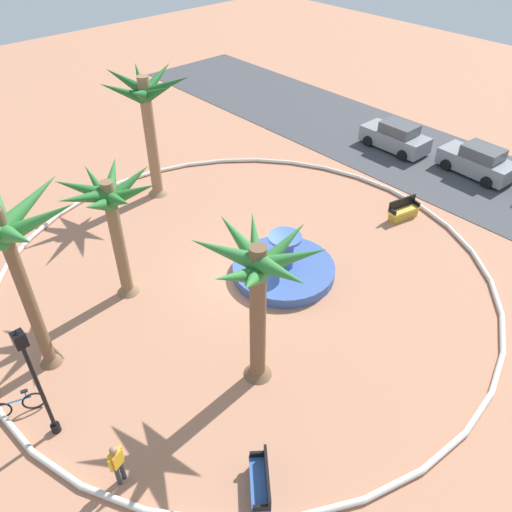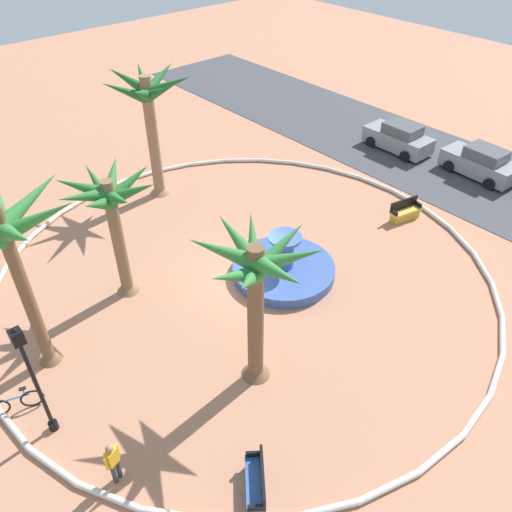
{
  "view_description": "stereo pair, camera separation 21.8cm",
  "coord_description": "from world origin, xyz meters",
  "px_view_note": "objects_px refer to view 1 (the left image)",
  "views": [
    {
      "loc": [
        12.46,
        -10.62,
        13.81
      ],
      "look_at": [
        0.31,
        0.38,
        1.0
      ],
      "focal_mm": 35.94,
      "sensor_mm": 36.0,
      "label": 1
    },
    {
      "loc": [
        12.61,
        -10.45,
        13.81
      ],
      "look_at": [
        0.31,
        0.38,
        1.0
      ],
      "focal_mm": 35.94,
      "sensor_mm": 36.0,
      "label": 2
    }
  ],
  "objects_px": {
    "fountain": "(284,269)",
    "person_cyclist_helmet": "(117,463)",
    "palm_tree_near_fountain": "(258,280)",
    "bench_east": "(403,212)",
    "palm_tree_by_curb": "(147,109)",
    "palm_tree_far_side": "(7,243)",
    "lamppost": "(35,376)",
    "palm_tree_mid_plaza": "(111,208)",
    "bench_west": "(260,485)",
    "bicycle_red_frame": "(17,405)",
    "parked_car_leftmost": "(395,137)",
    "parked_car_second": "(477,161)"
  },
  "relations": [
    {
      "from": "person_cyclist_helmet",
      "to": "palm_tree_mid_plaza",
      "type": "bearing_deg",
      "value": 147.96
    },
    {
      "from": "lamppost",
      "to": "parked_car_second",
      "type": "xyz_separation_m",
      "value": [
        0.29,
        24.15,
        -1.8
      ]
    },
    {
      "from": "palm_tree_mid_plaza",
      "to": "bench_west",
      "type": "distance_m",
      "value": 10.42
    },
    {
      "from": "palm_tree_by_curb",
      "to": "person_cyclist_helmet",
      "type": "xyz_separation_m",
      "value": [
        12.4,
        -9.44,
        -3.66
      ]
    },
    {
      "from": "bicycle_red_frame",
      "to": "person_cyclist_helmet",
      "type": "distance_m",
      "value": 4.32
    },
    {
      "from": "parked_car_leftmost",
      "to": "bench_east",
      "type": "bearing_deg",
      "value": -50.92
    },
    {
      "from": "fountain",
      "to": "bench_west",
      "type": "distance_m",
      "value": 9.38
    },
    {
      "from": "palm_tree_by_curb",
      "to": "palm_tree_far_side",
      "type": "bearing_deg",
      "value": -52.38
    },
    {
      "from": "palm_tree_near_fountain",
      "to": "fountain",
      "type": "bearing_deg",
      "value": 126.0
    },
    {
      "from": "fountain",
      "to": "parked_car_second",
      "type": "height_order",
      "value": "fountain"
    },
    {
      "from": "palm_tree_by_curb",
      "to": "parked_car_second",
      "type": "height_order",
      "value": "palm_tree_by_curb"
    },
    {
      "from": "fountain",
      "to": "bicycle_red_frame",
      "type": "distance_m",
      "value": 10.94
    },
    {
      "from": "fountain",
      "to": "bench_west",
      "type": "relative_size",
      "value": 2.72
    },
    {
      "from": "bicycle_red_frame",
      "to": "lamppost",
      "type": "bearing_deg",
      "value": 22.82
    },
    {
      "from": "parked_car_second",
      "to": "palm_tree_by_curb",
      "type": "bearing_deg",
      "value": -125.34
    },
    {
      "from": "bench_east",
      "to": "parked_car_leftmost",
      "type": "height_order",
      "value": "parked_car_leftmost"
    },
    {
      "from": "bicycle_red_frame",
      "to": "palm_tree_mid_plaza",
      "type": "bearing_deg",
      "value": 116.17
    },
    {
      "from": "palm_tree_near_fountain",
      "to": "bench_east",
      "type": "xyz_separation_m",
      "value": [
        -2.32,
        11.6,
        -3.85
      ]
    },
    {
      "from": "palm_tree_by_curb",
      "to": "bench_west",
      "type": "xyz_separation_m",
      "value": [
        15.23,
        -6.78,
        -4.22
      ]
    },
    {
      "from": "person_cyclist_helmet",
      "to": "bicycle_red_frame",
      "type": "bearing_deg",
      "value": -163.22
    },
    {
      "from": "bicycle_red_frame",
      "to": "parked_car_second",
      "type": "relative_size",
      "value": 0.4
    },
    {
      "from": "fountain",
      "to": "palm_tree_mid_plaza",
      "type": "relative_size",
      "value": 0.8
    },
    {
      "from": "palm_tree_near_fountain",
      "to": "palm_tree_by_curb",
      "type": "bearing_deg",
      "value": 161.35
    },
    {
      "from": "fountain",
      "to": "person_cyclist_helmet",
      "type": "xyz_separation_m",
      "value": [
        3.39,
        -9.68,
        0.61
      ]
    },
    {
      "from": "palm_tree_mid_plaza",
      "to": "bicycle_red_frame",
      "type": "bearing_deg",
      "value": -63.83
    },
    {
      "from": "lamppost",
      "to": "palm_tree_mid_plaza",
      "type": "bearing_deg",
      "value": 129.57
    },
    {
      "from": "palm_tree_near_fountain",
      "to": "bench_east",
      "type": "height_order",
      "value": "palm_tree_near_fountain"
    },
    {
      "from": "fountain",
      "to": "palm_tree_mid_plaza",
      "type": "xyz_separation_m",
      "value": [
        -3.41,
        -5.43,
        3.71
      ]
    },
    {
      "from": "palm_tree_far_side",
      "to": "bicycle_red_frame",
      "type": "distance_m",
      "value": 5.19
    },
    {
      "from": "palm_tree_mid_plaza",
      "to": "lamppost",
      "type": "height_order",
      "value": "palm_tree_mid_plaza"
    },
    {
      "from": "palm_tree_by_curb",
      "to": "bicycle_red_frame",
      "type": "distance_m",
      "value": 14.16
    },
    {
      "from": "bicycle_red_frame",
      "to": "parked_car_leftmost",
      "type": "bearing_deg",
      "value": 97.53
    },
    {
      "from": "palm_tree_far_side",
      "to": "person_cyclist_helmet",
      "type": "bearing_deg",
      "value": -4.05
    },
    {
      "from": "palm_tree_near_fountain",
      "to": "palm_tree_far_side",
      "type": "xyz_separation_m",
      "value": [
        -5.18,
        -4.95,
        0.94
      ]
    },
    {
      "from": "palm_tree_near_fountain",
      "to": "bicycle_red_frame",
      "type": "distance_m",
      "value": 8.52
    },
    {
      "from": "palm_tree_mid_plaza",
      "to": "lamppost",
      "type": "xyz_separation_m",
      "value": [
        4.07,
        -4.92,
        -1.42
      ]
    },
    {
      "from": "bench_east",
      "to": "bicycle_red_frame",
      "type": "bearing_deg",
      "value": -94.86
    },
    {
      "from": "fountain",
      "to": "parked_car_second",
      "type": "xyz_separation_m",
      "value": [
        0.94,
        13.8,
        0.49
      ]
    },
    {
      "from": "fountain",
      "to": "palm_tree_near_fountain",
      "type": "distance_m",
      "value": 6.64
    },
    {
      "from": "fountain",
      "to": "palm_tree_near_fountain",
      "type": "bearing_deg",
      "value": -54.0
    },
    {
      "from": "palm_tree_mid_plaza",
      "to": "person_cyclist_helmet",
      "type": "relative_size",
      "value": 3.27
    },
    {
      "from": "bench_east",
      "to": "bench_west",
      "type": "distance_m",
      "value": 15.25
    },
    {
      "from": "fountain",
      "to": "palm_tree_far_side",
      "type": "bearing_deg",
      "value": -102.31
    },
    {
      "from": "bench_west",
      "to": "person_cyclist_helmet",
      "type": "relative_size",
      "value": 0.96
    },
    {
      "from": "parked_car_second",
      "to": "person_cyclist_helmet",
      "type": "bearing_deg",
      "value": -84.05
    },
    {
      "from": "palm_tree_mid_plaza",
      "to": "bench_east",
      "type": "height_order",
      "value": "palm_tree_mid_plaza"
    },
    {
      "from": "bench_east",
      "to": "bench_west",
      "type": "relative_size",
      "value": 1.07
    },
    {
      "from": "bench_west",
      "to": "lamppost",
      "type": "relative_size",
      "value": 0.35
    },
    {
      "from": "palm_tree_by_curb",
      "to": "bench_west",
      "type": "height_order",
      "value": "palm_tree_by_curb"
    },
    {
      "from": "palm_tree_near_fountain",
      "to": "parked_car_second",
      "type": "xyz_separation_m",
      "value": [
        -2.21,
        18.15,
        -3.42
      ]
    }
  ]
}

